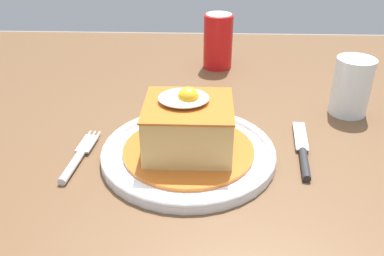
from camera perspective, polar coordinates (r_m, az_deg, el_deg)
dining_table at (r=0.77m, az=2.10°, el=-5.16°), size 1.33×1.09×0.72m
main_plate at (r=0.62m, az=-0.07°, el=-3.38°), size 0.27×0.27×0.02m
sandwich_meal at (r=0.60m, az=-0.10°, el=-0.13°), size 0.20×0.20×0.11m
fork at (r=0.64m, az=-15.40°, el=-4.22°), size 0.03×0.14×0.01m
knife at (r=0.65m, az=15.74°, el=-3.72°), size 0.04×0.17×0.01m
soda_can at (r=0.95m, az=3.95°, el=12.03°), size 0.07×0.07×0.12m
drinking_glass at (r=0.79m, az=21.67°, el=4.94°), size 0.07×0.07×0.10m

